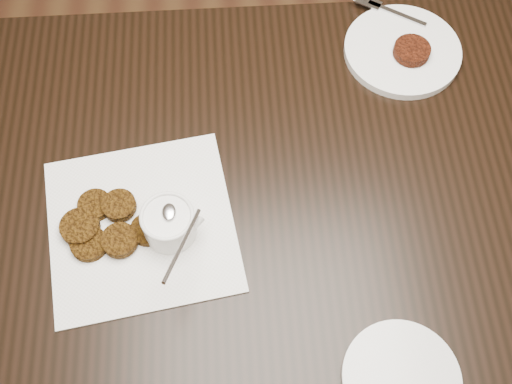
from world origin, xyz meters
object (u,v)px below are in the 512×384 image
napkin (141,225)px  sauce_ramekin (166,215)px  plate_empty (401,379)px  table (272,265)px  plate_with_patty (403,48)px

napkin → sauce_ramekin: size_ratio=2.50×
sauce_ramekin → plate_empty: (0.34, -0.26, -0.06)m
napkin → plate_empty: size_ratio=1.73×
table → napkin: size_ratio=4.28×
table → plate_empty: bearing=-65.2°
table → napkin: bearing=-165.3°
napkin → plate_with_patty: (0.49, 0.34, 0.01)m
sauce_ramekin → plate_with_patty: bearing=38.3°
sauce_ramekin → plate_with_patty: sauce_ramekin is taller
plate_with_patty → plate_empty: bearing=-99.9°
napkin → plate_with_patty: bearing=34.2°
table → plate_empty: 0.53m
table → plate_with_patty: bearing=46.4°
plate_with_patty → plate_empty: 0.62m
table → sauce_ramekin: (-0.18, -0.08, 0.44)m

